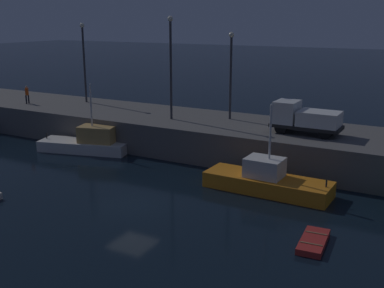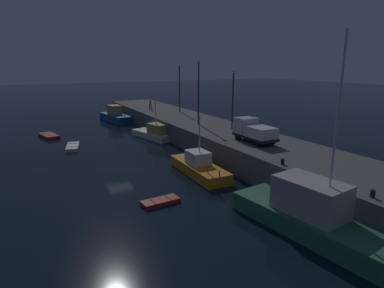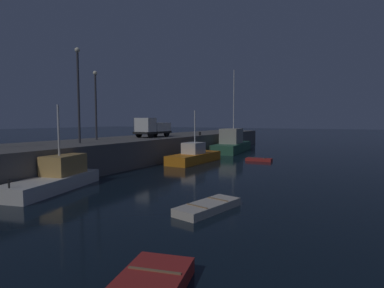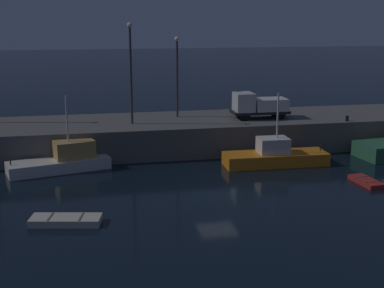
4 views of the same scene
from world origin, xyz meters
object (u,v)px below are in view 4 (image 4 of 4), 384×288
at_px(fishing_trawler_red, 275,156).
at_px(lamp_post_central, 177,70).
at_px(fishing_boat_orange, 64,160).
at_px(bollard_west, 347,118).
at_px(rowboat_white_mid, 366,181).
at_px(lamp_post_east, 131,66).
at_px(utility_truck, 258,105).
at_px(dinghy_red_small, 66,220).

distance_m(fishing_trawler_red, lamp_post_central, 12.07).
height_order(fishing_boat_orange, bollard_west, fishing_boat_orange).
bearing_deg(rowboat_white_mid, lamp_post_east, 142.46).
bearing_deg(fishing_boat_orange, fishing_trawler_red, -6.20).
bearing_deg(lamp_post_east, lamp_post_central, 28.92).
bearing_deg(fishing_boat_orange, utility_truck, 14.34).
distance_m(lamp_post_east, bollard_west, 19.14).
height_order(fishing_trawler_red, bollard_west, fishing_trawler_red).
height_order(fishing_boat_orange, rowboat_white_mid, fishing_boat_orange).
relative_size(utility_truck, bollard_west, 10.88).
bearing_deg(rowboat_white_mid, fishing_trawler_red, 128.03).
bearing_deg(fishing_trawler_red, dinghy_red_small, -149.34).
relative_size(lamp_post_east, utility_truck, 1.65).
height_order(dinghy_red_small, bollard_west, bollard_west).
distance_m(lamp_post_central, utility_truck, 7.86).
xyz_separation_m(fishing_boat_orange, lamp_post_central, (9.96, 6.45, 6.04)).
xyz_separation_m(rowboat_white_mid, dinghy_red_small, (-20.56, -3.52, 0.05)).
height_order(fishing_trawler_red, fishing_boat_orange, fishing_trawler_red).
xyz_separation_m(fishing_trawler_red, utility_truck, (0.54, 6.09, 3.06)).
bearing_deg(rowboat_white_mid, utility_truck, 108.81).
bearing_deg(bollard_west, dinghy_red_small, -151.64).
height_order(rowboat_white_mid, utility_truck, utility_truck).
xyz_separation_m(fishing_boat_orange, lamp_post_east, (5.66, 4.07, 6.69)).
height_order(lamp_post_east, utility_truck, lamp_post_east).
height_order(lamp_post_east, bollard_west, lamp_post_east).
bearing_deg(lamp_post_central, fishing_trawler_red, -52.20).
distance_m(dinghy_red_small, lamp_post_east, 17.73).
bearing_deg(bollard_west, rowboat_white_mid, -108.40).
relative_size(rowboat_white_mid, bollard_west, 6.39).
distance_m(utility_truck, bollard_west, 7.74).
bearing_deg(fishing_boat_orange, rowboat_white_mid, -20.16).
height_order(fishing_boat_orange, lamp_post_central, lamp_post_central).
bearing_deg(fishing_boat_orange, lamp_post_east, 35.76).
height_order(utility_truck, bollard_west, utility_truck).
relative_size(fishing_boat_orange, lamp_post_central, 1.11).
distance_m(fishing_boat_orange, bollard_west, 24.18).
bearing_deg(lamp_post_east, dinghy_red_small, -108.94).
distance_m(rowboat_white_mid, dinghy_red_small, 20.86).
distance_m(fishing_trawler_red, rowboat_white_mid, 7.54).
bearing_deg(bollard_west, fishing_boat_orange, -176.34).
xyz_separation_m(fishing_trawler_red, dinghy_red_small, (-15.93, -9.44, -0.52)).
xyz_separation_m(rowboat_white_mid, bollard_west, (3.07, 9.24, 2.69)).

